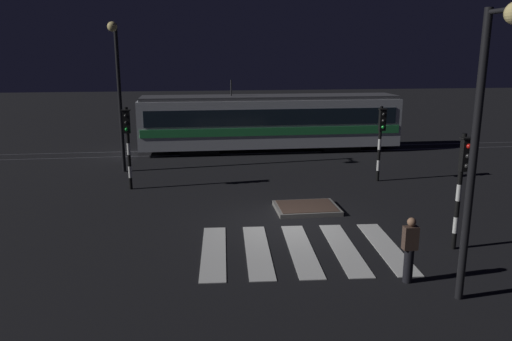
# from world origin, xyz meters

# --- Properties ---
(ground_plane) EXTENTS (120.00, 120.00, 0.00)m
(ground_plane) POSITION_xyz_m (0.00, 0.00, 0.00)
(ground_plane) COLOR black
(rail_near) EXTENTS (80.00, 0.12, 0.03)m
(rail_near) POSITION_xyz_m (0.00, 11.91, 0.01)
(rail_near) COLOR #59595E
(rail_near) RESTS_ON ground
(rail_far) EXTENTS (80.00, 0.12, 0.03)m
(rail_far) POSITION_xyz_m (0.00, 13.35, 0.01)
(rail_far) COLOR #59595E
(rail_far) RESTS_ON ground
(crosswalk_zebra) EXTENTS (6.07, 4.37, 0.02)m
(crosswalk_zebra) POSITION_xyz_m (0.00, -2.25, 0.01)
(crosswalk_zebra) COLOR silver
(crosswalk_zebra) RESTS_ON ground
(traffic_island) EXTENTS (2.28, 1.75, 0.18)m
(traffic_island) POSITION_xyz_m (1.01, 1.38, 0.09)
(traffic_island) COLOR slate
(traffic_island) RESTS_ON ground
(traffic_light_corner_far_right) EXTENTS (0.36, 0.42, 3.37)m
(traffic_light_corner_far_right) POSITION_xyz_m (5.16, 5.04, 2.23)
(traffic_light_corner_far_right) COLOR black
(traffic_light_corner_far_right) RESTS_ON ground
(traffic_light_corner_far_left) EXTENTS (0.36, 0.42, 3.48)m
(traffic_light_corner_far_left) POSITION_xyz_m (-5.74, 5.09, 2.30)
(traffic_light_corner_far_left) COLOR black
(traffic_light_corner_far_left) RESTS_ON ground
(traffic_light_corner_near_right) EXTENTS (0.36, 0.42, 3.46)m
(traffic_light_corner_near_right) POSITION_xyz_m (4.50, -2.83, 2.28)
(traffic_light_corner_near_right) COLOR black
(traffic_light_corner_near_right) RESTS_ON ground
(street_lamp_near_kerb) EXTENTS (0.44, 1.21, 6.61)m
(street_lamp_near_kerb) POSITION_xyz_m (3.07, -5.86, 4.24)
(street_lamp_near_kerb) COLOR black
(street_lamp_near_kerb) RESTS_ON ground
(street_lamp_trackside_left) EXTENTS (0.44, 1.21, 6.98)m
(street_lamp_trackside_left) POSITION_xyz_m (-6.43, 8.23, 4.45)
(street_lamp_trackside_left) COLOR black
(street_lamp_trackside_left) RESTS_ON ground
(tram) EXTENTS (15.12, 2.58, 4.15)m
(tram) POSITION_xyz_m (1.42, 12.63, 1.75)
(tram) COLOR silver
(tram) RESTS_ON ground
(pedestrian_waiting_at_kerb) EXTENTS (0.36, 0.24, 1.71)m
(pedestrian_waiting_at_kerb) POSITION_xyz_m (2.22, -4.63, 0.88)
(pedestrian_waiting_at_kerb) COLOR black
(pedestrian_waiting_at_kerb) RESTS_ON ground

